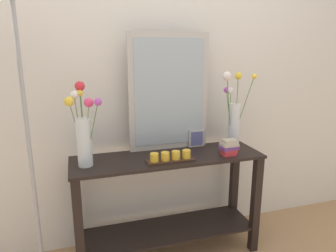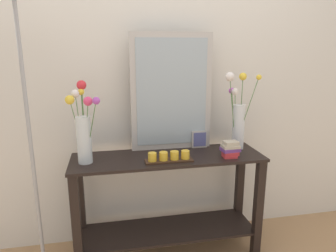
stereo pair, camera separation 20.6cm
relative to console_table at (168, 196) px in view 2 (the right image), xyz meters
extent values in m
cube|color=silver|center=(0.00, 0.32, 0.89)|extent=(6.40, 0.08, 2.70)
cube|color=black|center=(0.00, 0.00, 0.29)|extent=(1.32, 0.40, 0.02)
cube|color=black|center=(0.00, 0.00, -0.28)|extent=(1.26, 0.36, 0.02)
cube|color=black|center=(-0.62, -0.16, -0.09)|extent=(0.06, 0.06, 0.74)
cube|color=black|center=(0.62, -0.16, -0.09)|extent=(0.06, 0.06, 0.74)
cube|color=black|center=(-0.62, 0.16, -0.09)|extent=(0.06, 0.06, 0.74)
cube|color=black|center=(0.62, 0.16, -0.09)|extent=(0.06, 0.06, 0.74)
cube|color=#B7B2AD|center=(0.06, 0.17, 0.72)|extent=(0.59, 0.03, 0.84)
cube|color=#9EADB7|center=(0.06, 0.16, 0.72)|extent=(0.51, 0.00, 0.76)
cylinder|color=silver|center=(-0.55, -0.02, 0.46)|extent=(0.09, 0.09, 0.31)
cylinder|color=#4C753D|center=(-0.56, 0.03, 0.54)|extent=(0.01, 0.07, 0.43)
sphere|color=yellow|center=(-0.56, 0.07, 0.76)|extent=(0.04, 0.04, 0.04)
cylinder|color=#4C753D|center=(-0.55, 0.04, 0.56)|extent=(0.01, 0.09, 0.48)
sphere|color=red|center=(-0.55, 0.09, 0.80)|extent=(0.06, 0.06, 0.06)
cylinder|color=#4C753D|center=(-0.59, -0.01, 0.52)|extent=(0.08, 0.04, 0.39)
sphere|color=yellow|center=(-0.63, 0.01, 0.71)|extent=(0.06, 0.06, 0.06)
cylinder|color=#4C753D|center=(-0.53, -0.02, 0.52)|extent=(0.05, 0.05, 0.39)
sphere|color=#EA4275|center=(-0.51, -0.04, 0.71)|extent=(0.06, 0.06, 0.06)
cylinder|color=#4C753D|center=(-0.51, -0.05, 0.52)|extent=(0.09, 0.10, 0.40)
sphere|color=#B24CB7|center=(-0.46, -0.09, 0.72)|extent=(0.05, 0.05, 0.05)
cylinder|color=#4C753D|center=(-0.58, 0.01, 0.54)|extent=(0.04, 0.06, 0.43)
sphere|color=silver|center=(-0.59, 0.04, 0.75)|extent=(0.05, 0.05, 0.05)
cylinder|color=silver|center=(0.54, 0.07, 0.47)|extent=(0.09, 0.09, 0.33)
cylinder|color=#4C753D|center=(0.48, 0.04, 0.58)|extent=(0.11, 0.09, 0.52)
sphere|color=silver|center=(0.43, -0.01, 0.84)|extent=(0.06, 0.06, 0.06)
cylinder|color=#4C753D|center=(0.53, 0.12, 0.52)|extent=(0.03, 0.09, 0.40)
sphere|color=#B24CB7|center=(0.52, 0.16, 0.72)|extent=(0.04, 0.04, 0.04)
cylinder|color=#4C753D|center=(0.56, 0.07, 0.58)|extent=(0.01, 0.01, 0.51)
sphere|color=yellow|center=(0.55, 0.07, 0.84)|extent=(0.05, 0.05, 0.05)
cylinder|color=#4C753D|center=(0.53, 0.10, 0.52)|extent=(0.02, 0.03, 0.40)
sphere|color=silver|center=(0.52, 0.11, 0.72)|extent=(0.05, 0.05, 0.05)
cylinder|color=#4C753D|center=(0.58, 0.02, 0.58)|extent=(0.11, 0.10, 0.52)
sphere|color=yellow|center=(0.63, -0.02, 0.84)|extent=(0.04, 0.04, 0.04)
cube|color=#382316|center=(-0.01, -0.10, 0.31)|extent=(0.32, 0.09, 0.01)
cylinder|color=gold|center=(-0.12, -0.10, 0.34)|extent=(0.06, 0.06, 0.05)
cylinder|color=gold|center=(-0.05, -0.10, 0.34)|extent=(0.06, 0.06, 0.05)
cylinder|color=gold|center=(0.02, -0.10, 0.34)|extent=(0.06, 0.06, 0.05)
cylinder|color=gold|center=(0.10, -0.10, 0.34)|extent=(0.06, 0.06, 0.05)
cube|color=#B7B2AD|center=(0.27, 0.14, 0.37)|extent=(0.12, 0.01, 0.13)
cube|color=#525691|center=(0.27, 0.14, 0.37)|extent=(0.10, 0.00, 0.11)
cube|color=#C63338|center=(0.41, -0.11, 0.31)|extent=(0.09, 0.07, 0.02)
cube|color=#C63338|center=(0.42, -0.10, 0.33)|extent=(0.10, 0.07, 0.02)
cube|color=#663884|center=(0.42, -0.09, 0.35)|extent=(0.13, 0.10, 0.02)
cube|color=#B2A893|center=(0.42, -0.09, 0.38)|extent=(0.12, 0.09, 0.02)
cube|color=#B2A893|center=(0.42, -0.09, 0.40)|extent=(0.10, 0.08, 0.03)
cylinder|color=#9E9EA3|center=(-0.86, -0.08, 0.45)|extent=(0.02, 0.02, 1.78)
camera|label=1|loc=(-0.59, -1.91, 1.02)|focal=32.65mm
camera|label=2|loc=(-0.39, -1.97, 1.02)|focal=32.65mm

